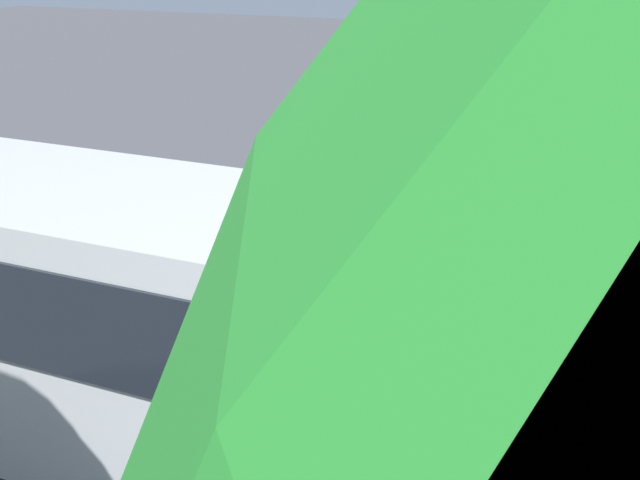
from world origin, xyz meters
TOP-DOWN VIEW (x-y plane):
  - ground_plane at (0.00, 0.00)m, footprint 80.00×80.00m
  - tour_bus at (0.49, 5.05)m, footprint 9.95×3.15m
  - spectator_far_left at (-1.20, 2.08)m, footprint 0.58×0.34m
  - spectator_left at (0.19, 2.22)m, footprint 0.57×0.32m
  - spectator_centre at (1.26, 2.22)m, footprint 0.57×0.39m
  - parked_motorcycle_silver at (0.69, 2.87)m, footprint 2.04×0.66m
  - stunt_motorcycle at (3.96, -1.98)m, footprint 1.94×0.97m
  - traffic_cone at (2.22, -3.17)m, footprint 0.34×0.34m
  - bay_line_a at (-3.02, -0.03)m, footprint 0.24×3.54m
  - bay_line_b at (-0.59, -0.03)m, footprint 0.25×3.76m
  - bay_line_c at (1.85, -0.03)m, footprint 0.27×4.30m

SIDE VIEW (x-z plane):
  - ground_plane at x=0.00m, z-range 0.00..0.00m
  - bay_line_a at x=-3.02m, z-range 0.00..0.01m
  - bay_line_b at x=-0.59m, z-range 0.00..0.01m
  - bay_line_c at x=1.85m, z-range 0.00..0.01m
  - traffic_cone at x=2.22m, z-range -0.01..0.62m
  - parked_motorcycle_silver at x=0.69m, z-range -0.01..0.97m
  - stunt_motorcycle at x=3.96m, z-range 0.00..1.23m
  - spectator_left at x=0.19m, z-range 0.16..1.85m
  - spectator_far_left at x=-1.20m, z-range 0.16..1.90m
  - spectator_centre at x=1.26m, z-range 0.19..1.99m
  - tour_bus at x=0.49m, z-range 0.02..3.27m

